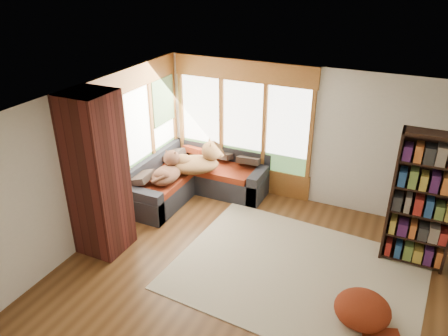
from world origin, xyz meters
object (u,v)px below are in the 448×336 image
Objects in this scene: sectional_sofa at (191,182)px; pouf at (363,309)px; area_rug at (296,272)px; dog_brindle at (167,170)px; brick_chimney at (97,175)px; bookshelf at (423,202)px; dog_tan at (198,159)px.

pouf is at bearing -24.51° from sectional_sofa.
dog_brindle is (-2.77, 0.90, 0.75)m from area_rug.
bookshelf is at bearing 20.17° from brick_chimney.
area_rug is 2.12m from bookshelf.
pouf is at bearing 1.04° from brick_chimney.
pouf is 4.11m from dog_brindle.
dog_tan is at bearing 149.37° from area_rug.
sectional_sofa is 0.54m from dog_tan.
bookshelf is 4.30m from dog_brindle.
area_rug is 4.23× the size of dog_brindle.
pouf is at bearing -118.09° from dog_brindle.
dog_brindle is at bearing 161.98° from area_rug.
area_rug is at bearing -24.33° from sectional_sofa.
pouf is 0.86× the size of dog_brindle.
bookshelf is at bearing -95.29° from dog_brindle.
pouf is at bearing -29.14° from area_rug.
brick_chimney reaches higher than dog_brindle.
sectional_sofa is at bearing -28.29° from dog_brindle.
dog_brindle is (-4.29, -0.12, -0.31)m from bookshelf.
brick_chimney is 3.35m from area_rug.
bookshelf reaches higher than pouf.
dog_tan is (-2.40, 1.42, 0.80)m from area_rug.
brick_chimney is 3.60× the size of pouf.
dog_tan is at bearing 73.47° from brick_chimney.
area_rug is (3.02, 0.65, -1.29)m from brick_chimney.
brick_chimney is 1.22× the size of bookshelf.
area_rug is at bearing -63.38° from dog_tan.
dog_brindle is (0.25, 1.55, -0.55)m from brick_chimney.
brick_chimney reaches higher than pouf.
brick_chimney is at bearing -159.83° from bookshelf.
bookshelf reaches higher than dog_tan.
brick_chimney is at bearing 163.94° from dog_brindle.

